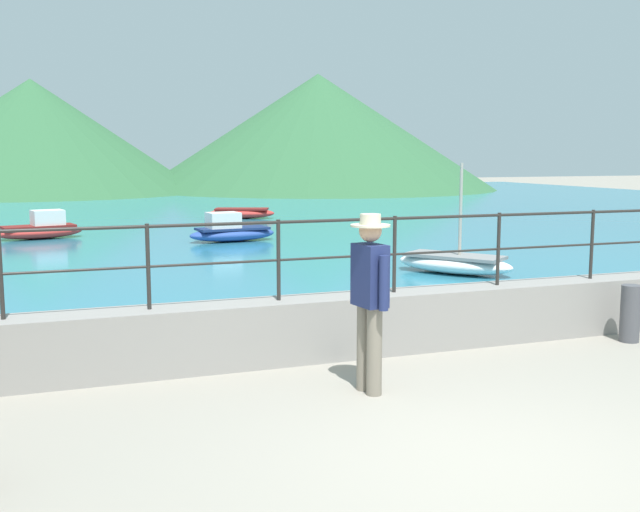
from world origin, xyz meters
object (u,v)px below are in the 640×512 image
object	(u,v)px
bollard	(630,313)
boat_0	(231,231)
boat_4	(454,263)
boat_5	(242,213)
boat_1	(40,229)
person_walking	(370,294)

from	to	relation	value
bollard	boat_0	world-z (taller)	boat_0
boat_4	boat_5	bearing A→B (deg)	93.65
boat_4	boat_5	size ratio (longest dim) A/B	0.97
boat_4	boat_5	world-z (taller)	boat_4
boat_1	boat_4	size ratio (longest dim) A/B	1.02
boat_1	boat_5	xyz separation A→B (m)	(6.62, 4.33, -0.07)
boat_1	boat_4	world-z (taller)	boat_4
person_walking	boat_0	world-z (taller)	person_walking
boat_0	boat_4	bearing A→B (deg)	-66.93
person_walking	boat_4	bearing A→B (deg)	53.38
person_walking	boat_5	distance (m)	19.42
person_walking	bollard	xyz separation A→B (m)	(3.84, 0.71, -0.62)
boat_4	boat_5	xyz separation A→B (m)	(-0.85, 13.27, -0.01)
bollard	boat_5	world-z (taller)	bollard
boat_1	boat_0	bearing A→B (deg)	-26.80
boat_0	boat_5	size ratio (longest dim) A/B	0.97
person_walking	boat_4	xyz separation A→B (m)	(4.33, 5.83, -0.71)
boat_0	boat_4	world-z (taller)	boat_4
person_walking	boat_4	distance (m)	7.30
bollard	boat_4	xyz separation A→B (m)	(0.49, 5.11, -0.09)
boat_0	boat_1	xyz separation A→B (m)	(-4.66, 2.35, 0.00)
person_walking	boat_0	distance (m)	12.52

